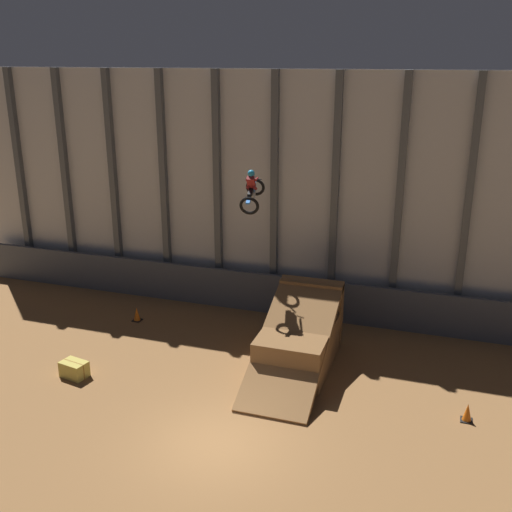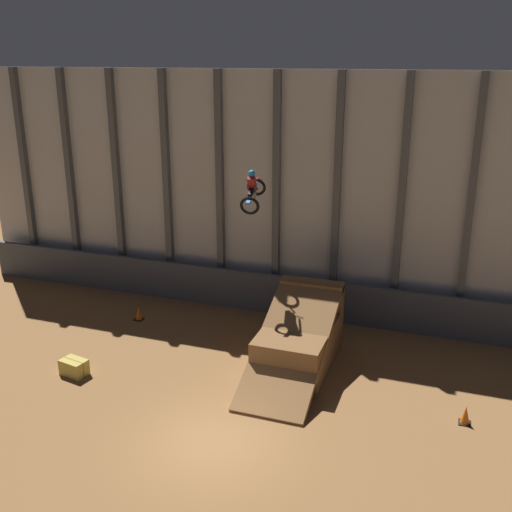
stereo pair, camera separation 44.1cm
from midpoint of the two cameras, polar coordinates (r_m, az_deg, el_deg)
ground_plane at (r=18.05m, az=-4.49°, el=-17.34°), size 60.00×60.00×0.00m
arena_back_wall at (r=24.75m, az=4.17°, el=5.61°), size 32.00×0.40×10.08m
lower_barrier at (r=25.39m, az=3.57°, el=-3.94°), size 31.36×0.20×1.74m
dirt_ramp at (r=21.74m, az=3.64°, el=-7.88°), size 2.40×5.76×2.69m
rider_bike_solo at (r=22.26m, az=-0.95°, el=6.20°), size 0.98×1.90×1.64m
traffic_cone_near_ramp at (r=25.69m, az=-11.77°, el=-5.47°), size 0.36×0.36×0.58m
traffic_cone_arena_edge at (r=19.76m, az=18.87°, el=-13.94°), size 0.36×0.36×0.58m
hay_bale_trackside at (r=22.02m, az=-17.48°, el=-10.24°), size 1.00×0.76×0.57m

